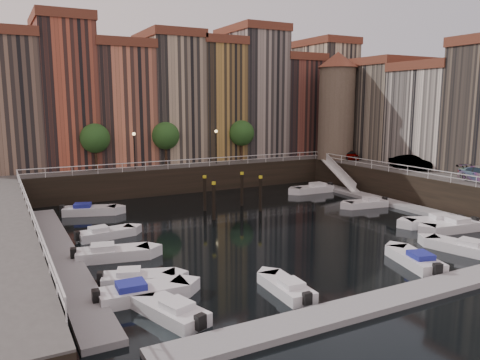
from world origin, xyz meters
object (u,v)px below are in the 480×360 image
boat_left_0 (141,293)px  boat_left_1 (137,279)px  car_a (349,155)px  corner_tower (337,104)px  mooring_pilings (231,195)px  boat_left_2 (111,253)px  car_b (411,163)px  gangway (339,173)px

boat_left_0 → boat_left_1: size_ratio=1.11×
boat_left_0 → car_a: size_ratio=1.32×
corner_tower → boat_left_0: 42.81m
boat_left_0 → car_a: (34.20, 23.14, 3.27)m
mooring_pilings → boat_left_2: mooring_pilings is taller
corner_tower → car_b: size_ratio=2.96×
gangway → car_b: 8.53m
mooring_pilings → car_b: (20.88, -2.90, 2.12)m
mooring_pilings → car_a: car_a is taller
gangway → mooring_pilings: size_ratio=1.44×
boat_left_2 → car_a: (34.15, 15.76, 3.26)m
boat_left_2 → car_b: car_b is taller
mooring_pilings → car_b: size_ratio=1.24×
gangway → car_a: (3.74, 2.67, 1.74)m
boat_left_2 → mooring_pilings: bearing=44.3°
boat_left_1 → boat_left_0: bearing=-81.1°
gangway → boat_left_0: gangway is taller
gangway → mooring_pilings: 17.59m
boat_left_1 → car_b: (33.92, 10.88, 3.42)m
gangway → car_a: car_a is taller
corner_tower → car_a: bearing=-65.4°
boat_left_1 → car_b: 35.79m
boat_left_0 → car_b: (34.33, 13.11, 3.38)m
car_a → car_b: car_b is taller
gangway → boat_left_1: gangway is taller
corner_tower → boat_left_2: size_ratio=2.63×
boat_left_0 → car_a: 41.42m
boat_left_2 → car_b: bearing=21.0°
mooring_pilings → boat_left_2: (-13.40, -8.63, -1.25)m
corner_tower → car_a: 6.84m
boat_left_1 → boat_left_2: bearing=113.0°
gangway → car_b: bearing=-62.3°
corner_tower → car_b: bearing=-85.3°
gangway → car_b: size_ratio=1.78×
gangway → boat_left_0: bearing=-146.1°
gangway → mooring_pilings: bearing=-165.3°
boat_left_0 → mooring_pilings: bearing=52.5°
gangway → mooring_pilings: gangway is taller
boat_left_0 → car_b: 36.90m
boat_left_2 → car_b: 34.92m
boat_left_0 → car_a: bearing=36.6°
mooring_pilings → gangway: bearing=14.7°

